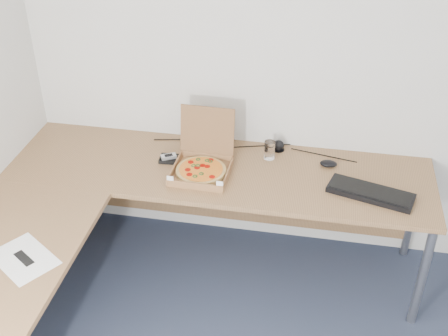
% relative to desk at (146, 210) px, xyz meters
% --- Properties ---
extents(room_shell, '(3.50, 3.50, 2.50)m').
position_rel_desk_xyz_m(room_shell, '(0.82, -0.97, 0.55)').
color(room_shell, silver).
rests_on(room_shell, ground).
extents(desk, '(2.50, 2.20, 0.73)m').
position_rel_desk_xyz_m(desk, '(0.00, 0.00, 0.00)').
color(desk, olive).
rests_on(desk, ground).
extents(pizza_box, '(0.33, 0.38, 0.33)m').
position_rel_desk_xyz_m(pizza_box, '(0.23, 0.37, 0.07)').
color(pizza_box, '#906139').
rests_on(pizza_box, desk).
extents(drinking_glass, '(0.07, 0.07, 0.12)m').
position_rel_desk_xyz_m(drinking_glass, '(0.60, 0.60, 0.09)').
color(drinking_glass, white).
rests_on(drinking_glass, desk).
extents(keyboard, '(0.49, 0.29, 0.03)m').
position_rel_desk_xyz_m(keyboard, '(1.20, 0.32, 0.04)').
color(keyboard, black).
rests_on(keyboard, desk).
extents(mouse, '(0.12, 0.09, 0.04)m').
position_rel_desk_xyz_m(mouse, '(0.96, 0.57, 0.05)').
color(mouse, black).
rests_on(mouse, desk).
extents(wallet, '(0.13, 0.11, 0.02)m').
position_rel_desk_xyz_m(wallet, '(0.01, 0.46, 0.04)').
color(wallet, black).
rests_on(wallet, desk).
extents(phone, '(0.10, 0.09, 0.02)m').
position_rel_desk_xyz_m(phone, '(0.01, 0.46, 0.06)').
color(phone, '#B2B5BA').
rests_on(phone, wallet).
extents(paper_sheet, '(0.39, 0.37, 0.00)m').
position_rel_desk_xyz_m(paper_sheet, '(-0.45, -0.51, 0.03)').
color(paper_sheet, white).
rests_on(paper_sheet, desk).
extents(dome_speaker, '(0.08, 0.08, 0.07)m').
position_rel_desk_xyz_m(dome_speaker, '(0.64, 0.71, 0.06)').
color(dome_speaker, black).
rests_on(dome_speaker, desk).
extents(cable_bundle, '(0.62, 0.13, 0.01)m').
position_rel_desk_xyz_m(cable_bundle, '(0.46, 0.71, 0.03)').
color(cable_bundle, black).
rests_on(cable_bundle, desk).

